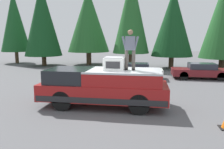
% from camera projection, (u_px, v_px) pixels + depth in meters
% --- Properties ---
extents(ground_plane, '(90.00, 90.00, 0.00)m').
position_uv_depth(ground_plane, '(116.00, 108.00, 9.63)').
color(ground_plane, '#565659').
extents(pickup_truck, '(2.01, 5.54, 1.65)m').
position_uv_depth(pickup_truck, '(104.00, 87.00, 9.73)').
color(pickup_truck, maroon).
rests_on(pickup_truck, ground).
extents(compressor_unit, '(0.65, 0.84, 0.56)m').
position_uv_depth(compressor_unit, '(114.00, 64.00, 9.29)').
color(compressor_unit, silver).
rests_on(compressor_unit, pickup_truck).
extents(person_on_truck_bed, '(0.29, 0.72, 1.69)m').
position_uv_depth(person_on_truck_bed, '(130.00, 49.00, 9.30)').
color(person_on_truck_bed, '#423D38').
rests_on(person_on_truck_bed, pickup_truck).
extents(parked_car_maroon, '(1.64, 4.10, 1.16)m').
position_uv_depth(parked_car_maroon, '(201.00, 71.00, 16.45)').
color(parked_car_maroon, maroon).
rests_on(parked_car_maroon, ground).
extents(parked_car_white, '(1.64, 4.10, 1.16)m').
position_uv_depth(parked_car_white, '(135.00, 71.00, 16.49)').
color(parked_car_white, white).
rests_on(parked_car_white, ground).
extents(conifer_left, '(4.04, 4.04, 7.75)m').
position_uv_depth(conifer_left, '(173.00, 23.00, 21.49)').
color(conifer_left, '#4C3826').
rests_on(conifer_left, ground).
extents(conifer_center_left, '(3.62, 3.62, 9.30)m').
position_uv_depth(conifer_center_left, '(131.00, 13.00, 21.62)').
color(conifer_center_left, '#4C3826').
rests_on(conifer_center_left, ground).
extents(conifer_center_right, '(4.70, 4.70, 8.48)m').
position_uv_depth(conifer_center_right, '(88.00, 20.00, 24.72)').
color(conifer_center_right, '#4C3826').
rests_on(conifer_center_right, ground).
extents(conifer_right, '(4.00, 4.00, 8.87)m').
position_uv_depth(conifer_right, '(42.00, 19.00, 23.72)').
color(conifer_right, '#4C3826').
rests_on(conifer_right, ground).
extents(conifer_far_right, '(3.37, 3.37, 8.47)m').
position_uv_depth(conifer_far_right, '(14.00, 22.00, 26.13)').
color(conifer_far_right, '#4C3826').
rests_on(conifer_far_right, ground).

